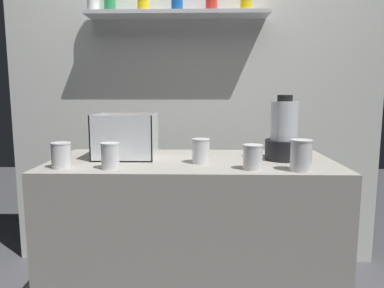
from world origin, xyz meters
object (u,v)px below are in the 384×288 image
Objects in this scene: juice_cup_pomegranate_right at (253,159)px; juice_cup_pomegranate_far_right at (301,157)px; blender_pitcher at (284,134)px; juice_cup_beet_far_left at (61,156)px; juice_cup_orange_left at (110,157)px; juice_cup_pomegranate_middle at (201,152)px; carrot_display_bin at (126,144)px.

juice_cup_pomegranate_right is 0.20m from juice_cup_pomegranate_far_right.
blender_pitcher is at bearing 51.68° from juice_cup_pomegranate_right.
juice_cup_orange_left is (0.22, -0.01, 0.00)m from juice_cup_beet_far_left.
blender_pitcher is 1.06m from juice_cup_beet_far_left.
juice_cup_pomegranate_middle reaches higher than juice_cup_orange_left.
juice_cup_orange_left reaches higher than juice_cup_pomegranate_right.
juice_cup_beet_far_left is at bearing 179.10° from juice_cup_pomegranate_right.
juice_cup_pomegranate_right is at bearing 0.11° from juice_cup_orange_left.
carrot_display_bin reaches higher than juice_cup_pomegranate_middle.
juice_cup_orange_left is 0.82m from juice_cup_pomegranate_far_right.
juice_cup_pomegranate_far_right is (1.05, -0.04, 0.01)m from juice_cup_beet_far_left.
juice_cup_pomegranate_right is (0.62, 0.00, -0.01)m from juice_cup_orange_left.
juice_cup_pomegranate_far_right reaches higher than juice_cup_orange_left.
juice_cup_orange_left is at bearing -92.47° from carrot_display_bin.
carrot_display_bin is 0.95× the size of blender_pitcher.
carrot_display_bin reaches higher than juice_cup_beet_far_left.
juice_cup_pomegranate_middle is at bearing 149.31° from juice_cup_pomegranate_right.
juice_cup_pomegranate_far_right is at bearing -2.03° from juice_cup_beet_far_left.
blender_pitcher reaches higher than juice_cup_pomegranate_far_right.
juice_cup_pomegranate_right is at bearing -23.62° from carrot_display_bin.
juice_cup_orange_left is (-0.01, -0.27, -0.02)m from carrot_display_bin.
juice_cup_orange_left is 0.62m from juice_cup_pomegranate_right.
juice_cup_beet_far_left is 0.99× the size of juice_cup_orange_left.
juice_cup_pomegranate_far_right reaches higher than juice_cup_pomegranate_right.
carrot_display_bin is 0.67m from juice_cup_pomegranate_right.
blender_pitcher is at bearing 13.53° from juice_cup_pomegranate_middle.
juice_cup_beet_far_left is at bearing -132.66° from carrot_display_bin.
juice_cup_beet_far_left is (-1.03, -0.22, -0.08)m from blender_pitcher.
juice_cup_beet_far_left is 1.04× the size of juice_cup_pomegranate_right.
blender_pitcher is 0.84m from juice_cup_orange_left.
blender_pitcher is at bearing 12.01° from juice_cup_beet_far_left.
carrot_display_bin is 0.86m from juice_cup_pomegranate_far_right.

